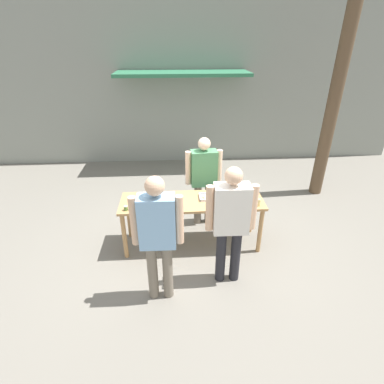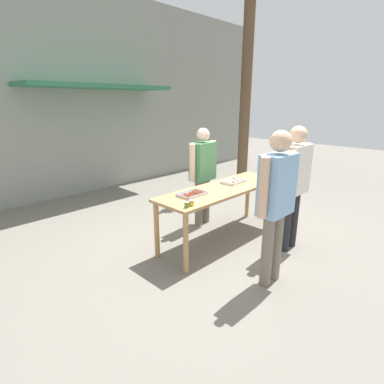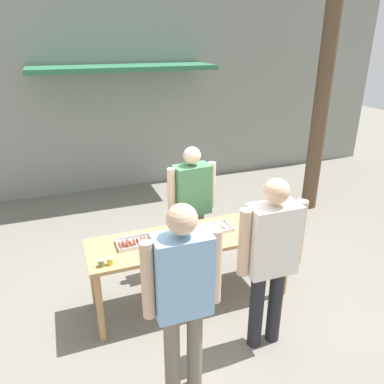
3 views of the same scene
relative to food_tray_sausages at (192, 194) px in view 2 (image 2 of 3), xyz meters
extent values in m
plane|color=slate|center=(0.63, -0.06, -0.87)|extent=(24.00, 24.00, 0.00)
cube|color=gray|center=(0.63, 3.94, 1.38)|extent=(12.00, 0.12, 4.50)
cube|color=#2D704C|center=(0.63, 3.39, 1.53)|extent=(3.20, 1.00, 0.08)
cube|color=tan|center=(0.63, -0.06, -0.04)|extent=(2.30, 0.70, 0.04)
cylinder|color=tan|center=(-0.46, -0.34, -0.46)|extent=(0.07, 0.07, 0.81)
cylinder|color=tan|center=(1.71, -0.34, -0.46)|extent=(0.07, 0.07, 0.81)
cylinder|color=tan|center=(-0.46, 0.23, -0.46)|extent=(0.07, 0.07, 0.81)
cylinder|color=tan|center=(1.71, 0.23, -0.46)|extent=(0.07, 0.07, 0.81)
cube|color=silver|center=(0.00, 0.00, -0.01)|extent=(0.39, 0.25, 0.01)
cube|color=silver|center=(0.00, -0.12, 0.01)|extent=(0.39, 0.01, 0.03)
cube|color=silver|center=(0.00, 0.12, 0.01)|extent=(0.39, 0.01, 0.03)
cube|color=silver|center=(-0.19, 0.00, 0.01)|extent=(0.01, 0.25, 0.03)
cube|color=silver|center=(0.19, 0.00, 0.01)|extent=(0.01, 0.25, 0.03)
cylinder|color=brown|center=(-0.16, 0.00, 0.01)|extent=(0.04, 0.12, 0.03)
cylinder|color=brown|center=(-0.12, 0.00, 0.01)|extent=(0.04, 0.11, 0.03)
cylinder|color=brown|center=(-0.08, -0.01, 0.01)|extent=(0.04, 0.15, 0.03)
cylinder|color=brown|center=(-0.04, -0.01, 0.00)|extent=(0.03, 0.11, 0.02)
cylinder|color=brown|center=(0.00, 0.01, 0.01)|extent=(0.03, 0.12, 0.03)
cylinder|color=brown|center=(0.04, 0.01, 0.01)|extent=(0.03, 0.12, 0.03)
cylinder|color=brown|center=(0.08, 0.00, 0.01)|extent=(0.04, 0.14, 0.03)
cylinder|color=brown|center=(0.12, 0.01, 0.01)|extent=(0.04, 0.15, 0.03)
cylinder|color=brown|center=(0.15, 0.00, 0.01)|extent=(0.04, 0.13, 0.03)
cube|color=silver|center=(0.93, 0.00, -0.01)|extent=(0.37, 0.25, 0.01)
cube|color=silver|center=(0.93, -0.12, 0.01)|extent=(0.37, 0.01, 0.03)
cube|color=silver|center=(0.93, 0.12, 0.01)|extent=(0.37, 0.01, 0.03)
cube|color=silver|center=(0.75, 0.00, 0.01)|extent=(0.01, 0.25, 0.03)
cube|color=silver|center=(1.11, 0.00, 0.01)|extent=(0.01, 0.25, 0.03)
ellipsoid|color=beige|center=(0.82, 0.01, 0.02)|extent=(0.06, 0.11, 0.05)
ellipsoid|color=beige|center=(0.93, -0.01, 0.01)|extent=(0.07, 0.11, 0.04)
ellipsoid|color=beige|center=(1.04, 0.00, 0.02)|extent=(0.06, 0.12, 0.05)
cylinder|color=#567A38|center=(-0.39, -0.30, 0.02)|extent=(0.06, 0.06, 0.06)
cylinder|color=#B2B2B7|center=(-0.39, -0.30, 0.05)|extent=(0.06, 0.06, 0.01)
cylinder|color=gold|center=(-0.31, -0.30, 0.02)|extent=(0.06, 0.06, 0.06)
cylinder|color=#B2B2B7|center=(-0.31, -0.30, 0.05)|extent=(0.06, 0.06, 0.01)
cylinder|color=#DBC67A|center=(1.63, -0.29, 0.04)|extent=(0.08, 0.08, 0.11)
cylinder|color=#756B5B|center=(0.78, 0.60, -0.47)|extent=(0.14, 0.14, 0.81)
cylinder|color=#756B5B|center=(0.98, 0.62, -0.47)|extent=(0.14, 0.14, 0.81)
cube|color=#478456|center=(0.88, 0.61, 0.26)|extent=(0.47, 0.28, 0.64)
sphere|color=beige|center=(0.88, 0.61, 0.70)|extent=(0.22, 0.22, 0.22)
cylinder|color=beige|center=(0.60, 0.59, 0.27)|extent=(0.10, 0.10, 0.61)
cylinder|color=beige|center=(1.15, 0.63, 0.27)|extent=(0.10, 0.10, 0.61)
cylinder|color=#756B5B|center=(0.23, -1.20, -0.44)|extent=(0.13, 0.13, 0.87)
cylinder|color=#756B5B|center=(0.03, -1.19, -0.44)|extent=(0.13, 0.13, 0.87)
cube|color=#84B2DB|center=(0.13, -1.20, 0.34)|extent=(0.45, 0.25, 0.69)
sphere|color=#DBAD89|center=(0.13, -1.20, 0.82)|extent=(0.24, 0.24, 0.24)
cylinder|color=#DBAD89|center=(0.40, -1.20, 0.36)|extent=(0.10, 0.10, 0.65)
cylinder|color=#DBAD89|center=(-0.15, -1.19, 0.36)|extent=(0.10, 0.10, 0.65)
cylinder|color=#232328|center=(1.19, -0.94, -0.44)|extent=(0.14, 0.14, 0.86)
cylinder|color=#232328|center=(0.98, -0.93, -0.44)|extent=(0.14, 0.14, 0.86)
cube|color=silver|center=(1.08, -0.93, 0.33)|extent=(0.47, 0.26, 0.68)
sphere|color=#DBAD89|center=(1.08, -0.93, 0.80)|extent=(0.23, 0.23, 0.23)
cylinder|color=#DBAD89|center=(1.37, -0.94, 0.35)|extent=(0.11, 0.11, 0.65)
cylinder|color=#DBAD89|center=(0.80, -0.93, 0.35)|extent=(0.11, 0.11, 0.65)
cylinder|color=brown|center=(3.58, 1.69, 2.05)|extent=(0.26, 0.26, 5.83)
camera|label=1|loc=(0.35, -4.24, 2.33)|focal=28.00mm
camera|label=2|loc=(-2.80, -2.76, 1.23)|focal=28.00mm
camera|label=3|loc=(-0.64, -3.47, 2.04)|focal=35.00mm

